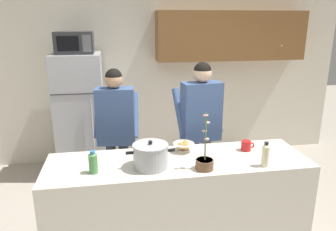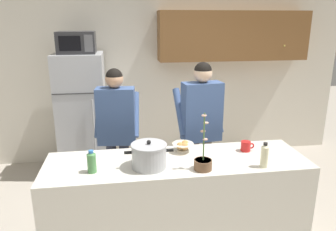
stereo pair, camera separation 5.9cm
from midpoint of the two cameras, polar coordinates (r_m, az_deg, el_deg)
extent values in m
cube|color=silver|center=(4.96, -2.71, 7.16)|extent=(6.00, 0.12, 2.60)
cube|color=brown|center=(4.95, 11.86, 13.64)|extent=(2.21, 0.34, 0.70)
sphere|color=gold|center=(5.10, 20.21, 11.49)|extent=(0.03, 0.03, 0.03)
cube|color=silver|center=(3.10, 2.15, -15.66)|extent=(2.32, 0.68, 0.92)
cube|color=#B7BABF|center=(4.63, -14.55, 0.14)|extent=(0.64, 0.64, 1.69)
cube|color=#333333|center=(4.22, -15.33, 3.75)|extent=(0.63, 0.01, 0.01)
cylinder|color=#B2B2B7|center=(4.30, -12.58, -2.14)|extent=(0.02, 0.02, 0.76)
cube|color=#2D2D30|center=(4.44, -15.51, 12.35)|extent=(0.48, 0.36, 0.28)
cube|color=black|center=(4.26, -16.60, 12.11)|extent=(0.26, 0.01, 0.18)
cube|color=#59595B|center=(4.24, -13.49, 12.32)|extent=(0.11, 0.01, 0.21)
cylinder|color=#33384C|center=(3.82, -7.16, -10.28)|extent=(0.11, 0.11, 0.79)
cylinder|color=#33384C|center=(3.83, -9.33, -10.27)|extent=(0.11, 0.11, 0.79)
cube|color=#3F598C|center=(3.56, -8.71, -0.08)|extent=(0.43, 0.24, 0.62)
sphere|color=tan|center=(3.47, -9.01, 6.38)|extent=(0.19, 0.19, 0.19)
sphere|color=black|center=(3.47, -9.02, 6.77)|extent=(0.18, 0.18, 0.18)
cylinder|color=#3F598C|center=(3.67, -5.32, 0.20)|extent=(0.12, 0.38, 0.48)
cylinder|color=#3F598C|center=(3.71, -11.66, 0.12)|extent=(0.12, 0.38, 0.48)
cylinder|color=#726656|center=(3.84, 7.15, -9.86)|extent=(0.11, 0.11, 0.82)
cylinder|color=#726656|center=(3.79, 5.03, -10.16)|extent=(0.11, 0.11, 0.82)
cube|color=#3F598C|center=(3.55, 6.46, 0.67)|extent=(0.45, 0.25, 0.65)
sphere|color=beige|center=(3.46, 6.68, 7.44)|extent=(0.20, 0.20, 0.20)
sphere|color=black|center=(3.45, 6.70, 7.85)|extent=(0.19, 0.19, 0.19)
cylinder|color=#3F598C|center=(3.74, 8.82, 1.09)|extent=(0.12, 0.39, 0.50)
cylinder|color=#3F598C|center=(3.59, 2.57, 0.62)|extent=(0.12, 0.39, 0.50)
cylinder|color=#ADAFB5|center=(2.71, -2.74, -7.28)|extent=(0.29, 0.29, 0.19)
cylinder|color=#ADAFB5|center=(2.67, -2.78, -5.26)|extent=(0.30, 0.30, 0.02)
sphere|color=black|center=(2.66, -2.78, -4.74)|extent=(0.04, 0.04, 0.04)
cube|color=black|center=(2.68, -6.51, -6.54)|extent=(0.06, 0.02, 0.02)
cube|color=black|center=(2.72, 0.94, -6.15)|extent=(0.06, 0.02, 0.02)
cylinder|color=red|center=(3.14, 14.09, -5.29)|extent=(0.09, 0.09, 0.10)
torus|color=red|center=(3.16, 15.05, -5.21)|extent=(0.06, 0.01, 0.06)
cylinder|color=beige|center=(3.06, 3.20, -6.18)|extent=(0.11, 0.11, 0.02)
cone|color=beige|center=(3.04, 3.21, -5.49)|extent=(0.20, 0.20, 0.06)
sphere|color=tan|center=(3.01, 2.73, -5.40)|extent=(0.07, 0.07, 0.07)
sphere|color=tan|center=(3.06, 3.59, -5.02)|extent=(0.07, 0.07, 0.07)
sphere|color=tan|center=(3.01, 3.55, -5.46)|extent=(0.07, 0.07, 0.07)
cylinder|color=beige|center=(2.84, 17.25, -7.04)|extent=(0.06, 0.06, 0.18)
cone|color=beige|center=(2.80, 17.43, -5.10)|extent=(0.06, 0.06, 0.03)
cylinder|color=#262626|center=(2.80, 17.46, -4.80)|extent=(0.03, 0.03, 0.02)
cylinder|color=#4C8C4C|center=(2.70, -12.72, -8.25)|extent=(0.07, 0.07, 0.16)
cone|color=#4C8C4C|center=(2.66, -12.85, -6.49)|extent=(0.07, 0.07, 0.02)
cylinder|color=#3372BF|center=(2.65, -12.86, -6.25)|extent=(0.04, 0.04, 0.02)
cylinder|color=brown|center=(2.71, 6.83, -8.62)|extent=(0.15, 0.15, 0.09)
cylinder|color=#38281E|center=(2.69, 6.86, -7.88)|extent=(0.14, 0.13, 0.01)
cylinder|color=#4C7238|center=(2.62, 7.01, -3.81)|extent=(0.01, 0.02, 0.40)
ellipsoid|color=#D8A58C|center=(2.63, 7.25, -4.20)|extent=(0.04, 0.03, 0.02)
ellipsoid|color=#D8A58C|center=(2.61, 6.85, -2.77)|extent=(0.04, 0.03, 0.02)
ellipsoid|color=#D8A58C|center=(2.60, 7.38, -1.31)|extent=(0.04, 0.03, 0.02)
ellipsoid|color=#D8A58C|center=(2.56, 7.07, 0.00)|extent=(0.04, 0.03, 0.02)
camera|label=1|loc=(0.03, -89.49, 0.15)|focal=34.45mm
camera|label=2|loc=(0.03, 90.51, -0.15)|focal=34.45mm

